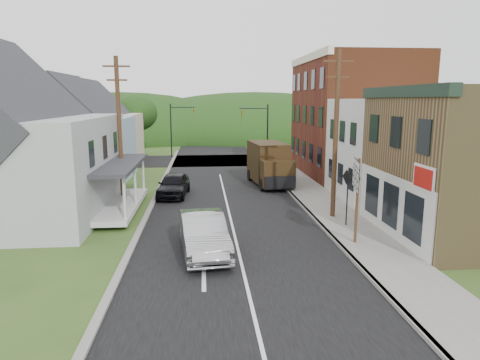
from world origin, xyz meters
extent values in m
plane|color=#2D4719|center=(0.00, 0.00, 0.00)|extent=(120.00, 120.00, 0.00)
cube|color=black|center=(0.00, 10.00, 0.00)|extent=(9.00, 90.00, 0.02)
cube|color=black|center=(0.00, 27.00, 0.00)|extent=(60.00, 9.00, 0.02)
cube|color=slate|center=(5.90, 8.00, 0.07)|extent=(2.80, 55.00, 0.15)
cube|color=slate|center=(4.55, 8.00, 0.07)|extent=(0.20, 55.00, 0.15)
cube|color=slate|center=(-4.65, 8.00, 0.06)|extent=(0.30, 55.00, 0.12)
cube|color=brown|center=(11.30, 0.00, 3.50)|extent=(8.00, 8.00, 7.00)
cube|color=silver|center=(11.30, 7.50, 3.25)|extent=(8.00, 7.00, 6.50)
cube|color=brown|center=(11.30, 17.00, 5.00)|extent=(8.00, 12.00, 10.00)
cube|color=#AAAEB0|center=(-12.00, 6.00, 2.75)|extent=(10.00, 12.00, 5.50)
cube|color=#9AB7D2|center=(-11.00, 17.00, 2.50)|extent=(7.00, 8.00, 5.00)
cube|color=beige|center=(-11.50, 26.00, 2.50)|extent=(7.00, 8.00, 5.00)
cylinder|color=#472D19|center=(5.60, 3.50, 4.50)|extent=(0.26, 0.26, 9.00)
cube|color=#472D19|center=(5.60, 3.50, 8.40)|extent=(1.60, 0.10, 0.10)
cube|color=#472D19|center=(5.60, 3.50, 7.60)|extent=(1.20, 0.10, 0.10)
cylinder|color=#472D19|center=(-6.50, 8.00, 4.50)|extent=(0.26, 0.26, 9.00)
cube|color=#472D19|center=(-6.50, 8.00, 8.40)|extent=(1.60, 0.10, 0.10)
cube|color=#472D19|center=(-6.50, 8.00, 7.60)|extent=(1.20, 0.10, 0.10)
cylinder|color=black|center=(5.00, 23.50, 3.00)|extent=(0.14, 0.14, 6.00)
cylinder|color=black|center=(3.60, 23.50, 5.60)|extent=(2.80, 0.10, 0.10)
imported|color=olive|center=(2.40, 23.50, 4.90)|extent=(0.16, 0.20, 1.00)
cylinder|color=black|center=(-5.00, 30.50, 3.00)|extent=(0.14, 0.14, 6.00)
cylinder|color=black|center=(-3.60, 30.50, 5.60)|extent=(2.80, 0.10, 0.10)
imported|color=olive|center=(-2.40, 30.50, 4.90)|extent=(0.16, 0.20, 1.00)
cylinder|color=#382616|center=(-19.00, 20.00, 2.38)|extent=(0.36, 0.36, 4.76)
cylinder|color=#382616|center=(-9.00, 32.00, 1.96)|extent=(0.36, 0.36, 3.92)
ellipsoid|color=black|center=(-9.00, 32.00, 4.90)|extent=(4.80, 4.80, 4.08)
ellipsoid|color=black|center=(0.00, 55.00, 0.00)|extent=(90.00, 30.00, 16.00)
imported|color=#A6A6AB|center=(-1.49, -1.30, 0.85)|extent=(2.37, 5.32, 1.70)
imported|color=black|center=(-3.46, 9.84, 0.78)|extent=(2.29, 4.75, 1.56)
cube|color=black|center=(3.53, 13.61, 1.77)|extent=(2.78, 4.66, 2.93)
cube|color=black|center=(3.80, 11.00, 1.26)|extent=(2.48, 1.85, 1.92)
cube|color=black|center=(3.78, 11.20, 2.07)|extent=(2.24, 1.43, 0.05)
cube|color=black|center=(3.89, 10.14, 0.76)|extent=(2.22, 0.38, 0.91)
cylinder|color=black|center=(2.74, 10.98, 0.45)|extent=(0.38, 0.93, 0.91)
cylinder|color=black|center=(4.85, 11.21, 0.45)|extent=(0.38, 0.93, 0.91)
cylinder|color=black|center=(2.31, 15.00, 0.45)|extent=(0.38, 0.93, 0.91)
cylinder|color=black|center=(4.42, 15.22, 0.45)|extent=(0.38, 0.93, 0.91)
cube|color=#472D19|center=(5.29, -0.88, 2.05)|extent=(0.14, 0.14, 3.79)
cube|color=black|center=(5.23, -0.86, 3.24)|extent=(0.55, 2.12, 0.09)
cube|color=white|center=(5.01, -1.59, 3.73)|extent=(0.16, 0.58, 0.24)
cube|color=white|center=(5.01, -1.59, 3.24)|extent=(0.17, 0.64, 0.60)
cube|color=white|center=(5.01, -1.59, 2.75)|extent=(0.16, 0.58, 0.30)
cube|color=white|center=(5.19, -0.85, 3.73)|extent=(0.16, 0.58, 0.24)
cube|color=white|center=(5.19, -0.85, 3.24)|extent=(0.17, 0.64, 0.60)
cube|color=white|center=(5.19, -0.85, 2.75)|extent=(0.16, 0.58, 0.30)
cube|color=white|center=(5.37, -0.12, 3.73)|extent=(0.16, 0.58, 0.24)
cube|color=white|center=(5.37, -0.12, 3.24)|extent=(0.17, 0.64, 0.60)
cube|color=white|center=(5.37, -0.12, 2.75)|extent=(0.16, 0.58, 0.30)
cube|color=white|center=(5.19, -0.85, 2.15)|extent=(0.14, 0.48, 0.60)
cylinder|color=black|center=(5.77, 1.76, 1.51)|extent=(0.08, 0.08, 2.71)
cube|color=black|center=(5.70, 1.76, 2.64)|extent=(0.18, 0.78, 0.80)
cube|color=#FEFF0D|center=(5.72, 1.76, 2.64)|extent=(0.17, 0.71, 0.72)
camera|label=1|loc=(-1.47, -18.72, 6.45)|focal=32.00mm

